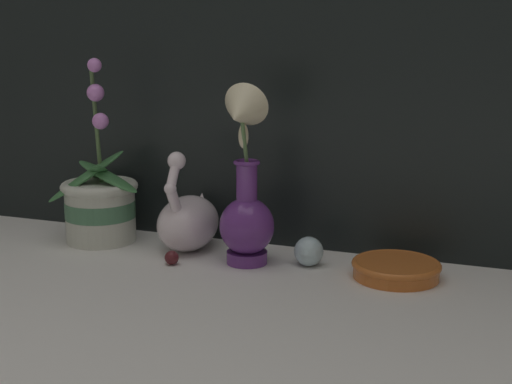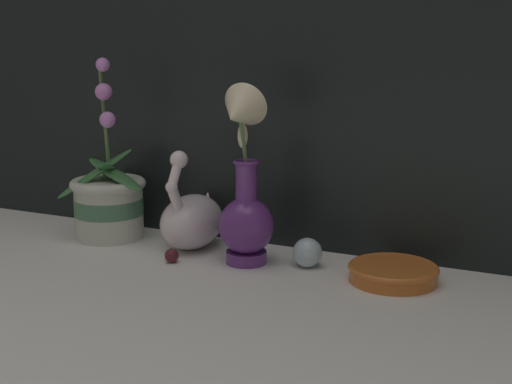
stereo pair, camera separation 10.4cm
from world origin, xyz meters
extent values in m
plane|color=silver|center=(0.00, 0.00, 0.00)|extent=(2.80, 2.80, 0.00)
cylinder|color=beige|center=(-0.32, 0.12, 0.06)|extent=(0.14, 0.14, 0.12)
cylinder|color=#477A56|center=(-0.32, 0.12, 0.07)|extent=(0.14, 0.14, 0.03)
torus|color=beige|center=(-0.32, 0.12, 0.11)|extent=(0.15, 0.15, 0.02)
cylinder|color=#4C6B3D|center=(-0.32, 0.12, 0.24)|extent=(0.01, 0.03, 0.23)
ellipsoid|color=#38703D|center=(-0.29, 0.11, 0.14)|extent=(0.16, 0.08, 0.06)
ellipsoid|color=#38703D|center=(-0.33, 0.14, 0.14)|extent=(0.11, 0.15, 0.06)
ellipsoid|color=#38703D|center=(-0.33, 0.10, 0.14)|extent=(0.14, 0.14, 0.10)
sphere|color=#C67AD1|center=(-0.31, 0.11, 0.35)|extent=(0.03, 0.03, 0.03)
sphere|color=#C67AD1|center=(-0.31, 0.11, 0.30)|extent=(0.03, 0.03, 0.03)
sphere|color=#C67AD1|center=(-0.29, 0.09, 0.25)|extent=(0.03, 0.03, 0.03)
ellipsoid|color=white|center=(-0.13, 0.13, 0.05)|extent=(0.11, 0.16, 0.11)
cone|color=white|center=(-0.13, 0.18, 0.07)|extent=(0.05, 0.07, 0.07)
cylinder|color=white|center=(-0.13, 0.07, 0.11)|extent=(0.02, 0.05, 0.06)
sphere|color=white|center=(-0.13, 0.06, 0.14)|extent=(0.02, 0.02, 0.02)
cylinder|color=white|center=(-0.13, 0.07, 0.16)|extent=(0.02, 0.04, 0.06)
sphere|color=white|center=(-0.13, 0.08, 0.18)|extent=(0.03, 0.03, 0.03)
cylinder|color=#602D7F|center=(0.01, 0.09, 0.01)|extent=(0.07, 0.07, 0.02)
ellipsoid|color=#602D7F|center=(0.01, 0.09, 0.07)|extent=(0.10, 0.10, 0.10)
cylinder|color=#602D7F|center=(0.01, 0.09, 0.15)|extent=(0.04, 0.04, 0.07)
torus|color=#602D7F|center=(0.01, 0.09, 0.19)|extent=(0.05, 0.05, 0.01)
cylinder|color=#567A47|center=(0.01, 0.08, 0.22)|extent=(0.01, 0.03, 0.08)
cone|color=beige|center=(0.01, 0.06, 0.28)|extent=(0.08, 0.09, 0.10)
ellipsoid|color=beige|center=(0.01, 0.08, 0.23)|extent=(0.02, 0.02, 0.04)
sphere|color=silver|center=(0.12, 0.11, 0.03)|extent=(0.05, 0.05, 0.05)
cylinder|color=#C66628|center=(0.28, 0.10, 0.01)|extent=(0.15, 0.15, 0.03)
torus|color=#C66628|center=(0.28, 0.10, 0.02)|extent=(0.15, 0.15, 0.01)
sphere|color=#4C191E|center=(-0.11, 0.03, 0.01)|extent=(0.03, 0.03, 0.03)
camera|label=1|loc=(0.46, -1.07, 0.40)|focal=50.00mm
camera|label=2|loc=(0.56, -1.03, 0.40)|focal=50.00mm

